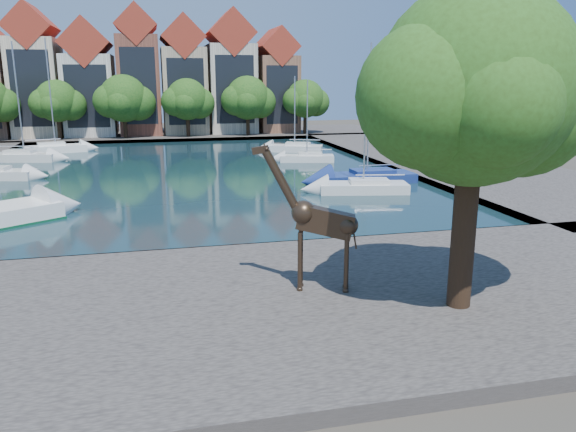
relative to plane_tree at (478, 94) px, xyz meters
name	(u,v)px	position (x,y,z in m)	size (l,w,h in m)	color
ground	(214,256)	(-7.62, 9.01, -7.67)	(160.00, 160.00, 0.00)	#38332B
water_basin	(185,173)	(-7.62, 33.01, -7.63)	(38.00, 50.00, 0.08)	black
near_quay	(235,309)	(-7.62, 2.01, -7.42)	(50.00, 14.00, 0.50)	#514B46
far_quay	(172,135)	(-7.62, 65.01, -7.42)	(60.00, 16.00, 0.50)	#514B46
right_quay	(445,161)	(17.38, 33.01, -7.42)	(14.00, 52.00, 0.50)	#514B46
plane_tree	(478,94)	(0.00, 0.00, 0.00)	(8.32, 6.40, 10.62)	#332114
townhouse_west_mid	(37,76)	(-24.62, 64.99, 0.56)	(5.94, 9.18, 16.79)	beige
townhouse_west_inner	(89,83)	(-18.12, 64.99, -0.32)	(6.43, 9.18, 15.15)	silver
townhouse_center	(139,75)	(-11.62, 64.99, 0.69)	(5.44, 9.18, 16.93)	brown
townhouse_east_inner	(184,80)	(-5.62, 64.99, 0.06)	(5.94, 9.18, 15.79)	tan
townhouse_east_mid	(230,77)	(0.88, 64.99, 0.43)	(6.43, 9.18, 16.65)	beige
townhouse_east_end	(275,84)	(7.38, 64.99, -0.56)	(5.44, 9.18, 14.43)	brown
far_tree_west	(58,102)	(-21.52, 59.50, -2.60)	(6.76, 5.20, 7.36)	#332114
far_tree_mid_west	(124,100)	(-13.51, 59.50, -2.38)	(7.80, 6.00, 8.00)	#332114
far_tree_mid_east	(188,101)	(-5.52, 59.50, -2.54)	(7.02, 5.40, 7.52)	#332114
far_tree_east	(248,99)	(2.49, 59.50, -2.43)	(7.54, 5.80, 7.84)	#332114
far_tree_far_east	(306,100)	(10.48, 59.50, -2.60)	(6.76, 5.20, 7.36)	#332114
giraffe_statue	(317,221)	(-4.47, 2.62, -4.55)	(3.66, 1.54, 5.34)	#312318
sailboat_left_d	(24,155)	(-22.62, 43.29, -6.96)	(6.53, 3.52, 11.36)	silver
sailboat_left_e	(56,147)	(-20.67, 49.52, -6.95)	(6.67, 3.69, 12.08)	white
sailboat_right_a	(363,185)	(4.38, 21.02, -7.07)	(6.62, 3.39, 9.37)	silver
sailboat_right_b	(367,176)	(6.10, 24.74, -7.05)	(7.55, 2.74, 10.61)	navy
sailboat_right_c	(307,157)	(4.43, 36.63, -7.10)	(5.51, 3.00, 7.81)	silver
sailboat_right_d	(295,147)	(5.07, 44.16, -7.05)	(6.47, 4.27, 8.17)	silver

